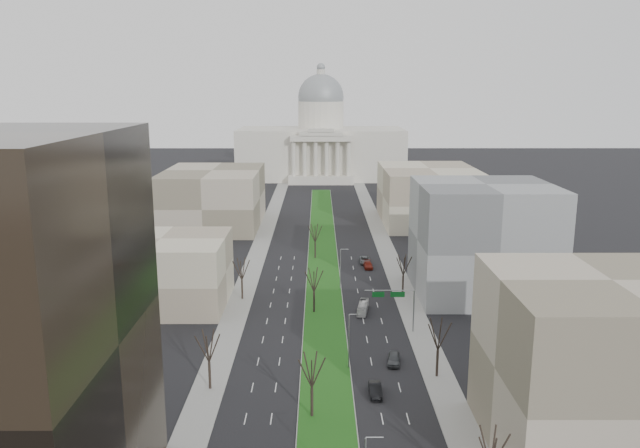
{
  "coord_description": "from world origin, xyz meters",
  "views": [
    {
      "loc": [
        -1.07,
        -37.07,
        43.88
      ],
      "look_at": [
        -0.77,
        106.02,
        12.33
      ],
      "focal_mm": 35.0,
      "sensor_mm": 36.0,
      "label": 1
    }
  ],
  "objects_px": {
    "car_grey_near": "(394,359)",
    "box_van": "(363,307)",
    "car_black": "(375,390)",
    "car_grey_far": "(365,260)",
    "car_red": "(368,265)"
  },
  "relations": [
    {
      "from": "car_black",
      "to": "box_van",
      "type": "xyz_separation_m",
      "value": [
        0.58,
        34.06,
        0.19
      ]
    },
    {
      "from": "car_grey_far",
      "to": "box_van",
      "type": "relative_size",
      "value": 0.78
    },
    {
      "from": "car_black",
      "to": "box_van",
      "type": "relative_size",
      "value": 0.69
    },
    {
      "from": "car_red",
      "to": "car_grey_far",
      "type": "bearing_deg",
      "value": 96.14
    },
    {
      "from": "car_grey_far",
      "to": "car_black",
      "type": "bearing_deg",
      "value": -91.34
    },
    {
      "from": "car_grey_near",
      "to": "box_van",
      "type": "bearing_deg",
      "value": 106.84
    },
    {
      "from": "car_grey_near",
      "to": "car_grey_far",
      "type": "bearing_deg",
      "value": 99.17
    },
    {
      "from": "car_grey_near",
      "to": "car_grey_far",
      "type": "relative_size",
      "value": 0.87
    },
    {
      "from": "car_grey_near",
      "to": "car_grey_far",
      "type": "xyz_separation_m",
      "value": [
        -0.45,
        58.99,
        -0.06
      ]
    },
    {
      "from": "car_grey_near",
      "to": "car_red",
      "type": "bearing_deg",
      "value": 98.65
    },
    {
      "from": "car_black",
      "to": "car_red",
      "type": "distance_m",
      "value": 65.12
    },
    {
      "from": "car_black",
      "to": "car_grey_far",
      "type": "bearing_deg",
      "value": 87.04
    },
    {
      "from": "car_red",
      "to": "box_van",
      "type": "xyz_separation_m",
      "value": [
        -3.44,
        -30.94,
        0.26
      ]
    },
    {
      "from": "car_red",
      "to": "box_van",
      "type": "height_order",
      "value": "box_van"
    },
    {
      "from": "box_van",
      "to": "car_grey_near",
      "type": "bearing_deg",
      "value": -72.33
    }
  ]
}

